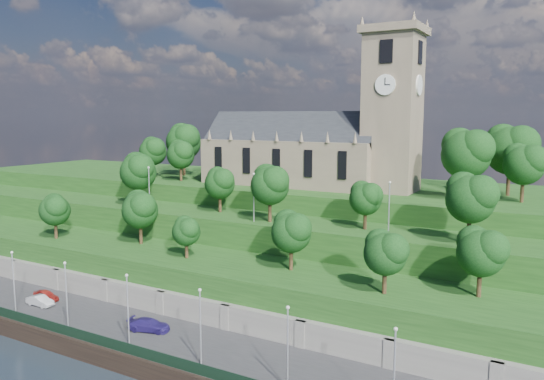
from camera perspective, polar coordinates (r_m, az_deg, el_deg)
The scene contains 17 objects.
ground at distance 61.56m, azimuth -15.35°, elevation -18.58°, with size 320.00×320.00×0.00m, color black.
promenade at distance 65.07m, azimuth -11.52°, elevation -15.97°, with size 160.00×12.00×2.00m, color #2D2D30.
quay_wall at distance 61.05m, azimuth -15.43°, elevation -17.67°, with size 160.00×0.50×2.20m, color black.
fence at distance 60.84m, azimuth -15.03°, elevation -16.19°, with size 160.00×0.10×1.20m, color black.
retaining_wall at distance 68.74m, azimuth -8.20°, elevation -13.20°, with size 160.00×2.10×5.00m.
embankment_lower at distance 72.79m, azimuth -5.28°, elevation -10.68°, with size 160.00×12.00×8.00m, color #1B4416.
embankment_upper at distance 81.08m, azimuth -0.82°, elevation -7.22°, with size 160.00×10.00×12.00m, color #1B4416.
hilltop at distance 98.94m, azimuth 5.34°, elevation -3.58°, with size 160.00×32.00×15.00m, color #1B4416.
church at distance 93.10m, azimuth 4.89°, elevation 5.03°, with size 38.60×12.35×27.60m.
trees_lower at distance 69.45m, azimuth -3.66°, elevation -3.84°, with size 67.98×9.13×8.17m.
trees_upper at distance 77.39m, azimuth -0.56°, elevation 0.86°, with size 60.30×8.32×9.19m.
trees_hilltop at distance 91.08m, azimuth 7.00°, elevation 4.50°, with size 73.41×16.32×11.07m.
lamp_posts_promenade at distance 61.91m, azimuth -15.26°, elevation -11.73°, with size 60.36×0.36×8.09m.
lamp_posts_upper at distance 76.49m, azimuth -1.97°, elevation -0.35°, with size 40.36×0.36×7.15m.
car_left at distance 80.68m, azimuth -23.14°, elevation -10.39°, with size 1.68×4.19×1.43m, color maroon.
car_middle at distance 78.90m, azimuth -23.67°, elevation -10.85°, with size 1.45×4.17×1.37m, color #9C9CA1.
car_right at distance 66.24m, azimuth -13.08°, elevation -13.95°, with size 2.05×5.04×1.46m, color navy.
Camera 1 is at (39.58, -38.52, 27.20)m, focal length 35.00 mm.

